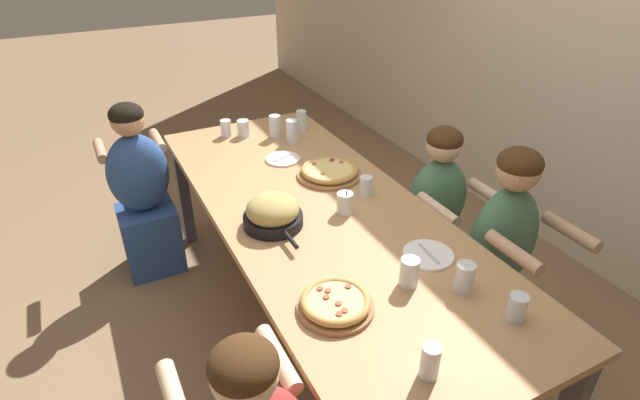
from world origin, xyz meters
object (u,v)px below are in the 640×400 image
object	(u,v)px
drinking_glass_e	(275,126)
diner_far_center	(434,226)
drinking_glass_c	(517,307)
drinking_glass_j	(243,128)
empty_plate_a	(428,255)
drinking_glass_i	(292,131)
empty_plate_b	(283,159)
drinking_glass_a	(301,121)
diner_far_midright	(497,268)
pizza_board_main	(329,172)
pizza_board_second	(336,303)
drinking_glass_d	(366,187)
cocktail_glass_blue	(345,204)
drinking_glass_h	(464,278)
drinking_glass_f	(226,129)
skillet_bowl	(273,213)
diner_near_left	(143,198)
drinking_glass_b	(409,274)
drinking_glass_g	(430,364)

from	to	relation	value
drinking_glass_e	diner_far_center	xyz separation A→B (m)	(0.94, 0.57, -0.37)
drinking_glass_e	drinking_glass_c	bearing A→B (deg)	4.18
drinking_glass_j	empty_plate_a	bearing A→B (deg)	9.60
drinking_glass_i	drinking_glass_c	bearing A→B (deg)	2.50
drinking_glass_j	empty_plate_b	bearing A→B (deg)	10.82
drinking_glass_e	drinking_glass_i	bearing A→B (deg)	25.83
drinking_glass_a	diner_far_midright	xyz separation A→B (m)	(1.45, 0.37, -0.32)
pizza_board_main	pizza_board_second	world-z (taller)	pizza_board_main
empty_plate_b	pizza_board_second	bearing A→B (deg)	-14.55
empty_plate_b	drinking_glass_e	size ratio (longest dim) A/B	1.39
drinking_glass_d	drinking_glass_e	bearing A→B (deg)	-172.07
cocktail_glass_blue	drinking_glass_i	size ratio (longest dim) A/B	0.90
drinking_glass_h	drinking_glass_f	bearing A→B (deg)	-169.24
empty_plate_a	cocktail_glass_blue	xyz separation A→B (m)	(-0.46, -0.15, 0.04)
pizza_board_main	skillet_bowl	world-z (taller)	skillet_bowl
drinking_glass_i	diner_near_left	xyz separation A→B (m)	(-0.22, -0.92, -0.35)
empty_plate_b	drinking_glass_d	xyz separation A→B (m)	(0.57, 0.22, 0.04)
drinking_glass_a	drinking_glass_e	size ratio (longest dim) A/B	0.94
empty_plate_b	cocktail_glass_blue	size ratio (longest dim) A/B	1.51
pizza_board_second	diner_far_midright	bearing A→B (deg)	97.79
drinking_glass_h	drinking_glass_a	bearing A→B (deg)	176.08
cocktail_glass_blue	drinking_glass_j	size ratio (longest dim) A/B	1.27
drinking_glass_c	skillet_bowl	bearing A→B (deg)	-150.54
skillet_bowl	cocktail_glass_blue	xyz separation A→B (m)	(0.06, 0.35, -0.02)
pizza_board_second	diner_far_center	size ratio (longest dim) A/B	0.26
pizza_board_second	diner_far_center	bearing A→B (deg)	122.48
pizza_board_main	empty_plate_b	size ratio (longest dim) A/B	1.75
empty_plate_b	cocktail_glass_blue	xyz separation A→B (m)	(0.67, 0.04, 0.04)
drinking_glass_a	drinking_glass_i	distance (m)	0.20
empty_plate_a	diner_far_center	xyz separation A→B (m)	(-0.52, 0.48, -0.30)
drinking_glass_b	drinking_glass_g	size ratio (longest dim) A/B	0.97
drinking_glass_d	diner_far_center	bearing A→B (deg)	84.14
pizza_board_second	empty_plate_a	size ratio (longest dim) A/B	1.34
skillet_bowl	drinking_glass_f	xyz separation A→B (m)	(-1.10, 0.13, -0.02)
drinking_glass_c	diner_near_left	distance (m)	2.25
pizza_board_second	drinking_glass_d	bearing A→B (deg)	141.26
drinking_glass_h	pizza_board_second	bearing A→B (deg)	-104.61
diner_near_left	drinking_glass_g	bearing A→B (deg)	-74.78
skillet_bowl	empty_plate_a	xyz separation A→B (m)	(0.52, 0.49, -0.06)
drinking_glass_b	drinking_glass_i	xyz separation A→B (m)	(-1.45, 0.16, 0.02)
drinking_glass_a	diner_near_left	size ratio (longest dim) A/B	0.12
diner_far_center	drinking_glass_j	bearing A→B (deg)	-54.82
pizza_board_second	cocktail_glass_blue	bearing A→B (deg)	147.78
drinking_glass_f	diner_near_left	bearing A→B (deg)	-84.25
drinking_glass_f	drinking_glass_g	size ratio (longest dim) A/B	0.86
drinking_glass_h	drinking_glass_i	distance (m)	1.57
drinking_glass_b	drinking_glass_f	bearing A→B (deg)	-174.04
drinking_glass_c	diner_near_left	bearing A→B (deg)	-153.52
diner_far_center	empty_plate_a	bearing A→B (deg)	47.40
pizza_board_second	drinking_glass_f	bearing A→B (deg)	175.46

